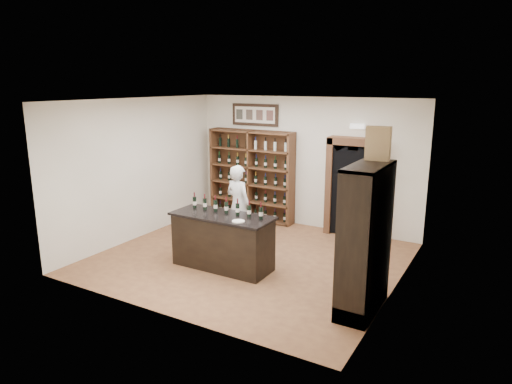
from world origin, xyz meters
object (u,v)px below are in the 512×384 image
shopkeeper (238,205)px  wine_crate (378,143)px  tasting_counter (223,242)px  counter_bottle_0 (195,202)px  wine_shelf (252,175)px  side_cabinet (366,263)px

shopkeeper → wine_crate: 3.66m
tasting_counter → counter_bottle_0: bearing=169.3°
wine_shelf → tasting_counter: (1.10, -2.93, -0.61)m
tasting_counter → wine_crate: bearing=2.1°
wine_shelf → side_cabinet: 5.02m
counter_bottle_0 → tasting_counter: bearing=-10.7°
wine_shelf → shopkeeper: bearing=-68.4°
wine_shelf → wine_crate: bearing=-36.8°
wine_shelf → side_cabinet: same height
tasting_counter → side_cabinet: side_cabinet is taller
wine_shelf → counter_bottle_0: size_ratio=7.33×
tasting_counter → wine_shelf: bearing=110.6°
wine_shelf → side_cabinet: size_ratio=1.00×
shopkeeper → wine_crate: (3.10, -1.10, 1.61)m
wine_shelf → counter_bottle_0: 2.82m
tasting_counter → shopkeeper: bearing=109.1°
shopkeeper → tasting_counter: bearing=121.0°
side_cabinet → shopkeeper: 3.48m
side_cabinet → shopkeeper: (-3.14, 1.50, 0.09)m
side_cabinet → shopkeeper: bearing=154.5°
shopkeeper → wine_crate: size_ratio=3.39×
shopkeeper → side_cabinet: bearing=166.3°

